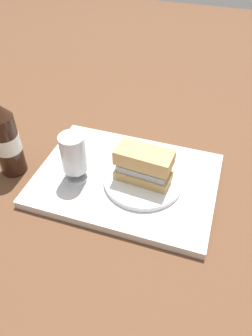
# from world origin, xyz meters

# --- Properties ---
(ground_plane) EXTENTS (3.00, 3.00, 0.00)m
(ground_plane) POSITION_xyz_m (0.00, 0.00, 0.00)
(ground_plane) COLOR brown
(tray) EXTENTS (0.44, 0.32, 0.02)m
(tray) POSITION_xyz_m (0.00, 0.00, 0.01)
(tray) COLOR silver
(tray) RESTS_ON ground_plane
(placemat) EXTENTS (0.38, 0.27, 0.00)m
(placemat) POSITION_xyz_m (0.00, 0.00, 0.02)
(placemat) COLOR silver
(placemat) RESTS_ON tray
(plate) EXTENTS (0.19, 0.19, 0.01)m
(plate) POSITION_xyz_m (-0.05, 0.01, 0.03)
(plate) COLOR white
(plate) RESTS_ON placemat
(sandwich) EXTENTS (0.14, 0.07, 0.08)m
(sandwich) POSITION_xyz_m (-0.04, 0.01, 0.08)
(sandwich) COLOR tan
(sandwich) RESTS_ON plate
(beer_glass) EXTENTS (0.06, 0.06, 0.12)m
(beer_glass) POSITION_xyz_m (0.11, 0.04, 0.09)
(beer_glass) COLOR silver
(beer_glass) RESTS_ON placemat
(beer_bottle) EXTENTS (0.07, 0.07, 0.27)m
(beer_bottle) POSITION_xyz_m (0.29, 0.05, 0.10)
(beer_bottle) COLOR black
(beer_bottle) RESTS_ON ground_plane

